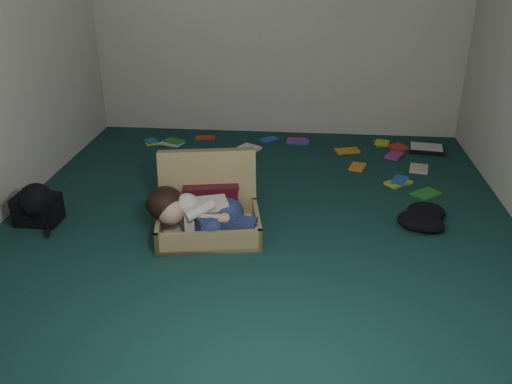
# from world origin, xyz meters

# --- Properties ---
(floor) EXTENTS (4.50, 4.50, 0.00)m
(floor) POSITION_xyz_m (0.00, 0.00, 0.00)
(floor) COLOR #133933
(floor) RESTS_ON ground
(wall_back) EXTENTS (4.50, 0.00, 4.50)m
(wall_back) POSITION_xyz_m (0.00, 2.25, 1.30)
(wall_back) COLOR silver
(wall_back) RESTS_ON ground
(wall_front) EXTENTS (4.50, 0.00, 4.50)m
(wall_front) POSITION_xyz_m (0.00, -2.25, 1.30)
(wall_front) COLOR silver
(wall_front) RESTS_ON ground
(suitcase) EXTENTS (0.87, 0.85, 0.55)m
(suitcase) POSITION_xyz_m (-0.37, -0.05, 0.17)
(suitcase) COLOR #998854
(suitcase) RESTS_ON floor
(person) EXTENTS (0.83, 0.41, 0.34)m
(person) POSITION_xyz_m (-0.39, -0.25, 0.21)
(person) COLOR silver
(person) RESTS_ON suitcase
(maroon_bin) EXTENTS (0.49, 0.42, 0.29)m
(maroon_bin) POSITION_xyz_m (-0.39, 0.15, 0.15)
(maroon_bin) COLOR #4F101D
(maroon_bin) RESTS_ON floor
(backpack) EXTENTS (0.42, 0.34, 0.25)m
(backpack) POSITION_xyz_m (-1.70, -0.12, 0.12)
(backpack) COLOR black
(backpack) RESTS_ON floor
(clothing_pile) EXTENTS (0.55, 0.51, 0.14)m
(clothing_pile) POSITION_xyz_m (1.25, 0.14, 0.07)
(clothing_pile) COLOR black
(clothing_pile) RESTS_ON floor
(paper_tray) EXTENTS (0.39, 0.31, 0.05)m
(paper_tray) POSITION_xyz_m (1.60, 1.78, 0.02)
(paper_tray) COLOR black
(paper_tray) RESTS_ON floor
(book_scatter) EXTENTS (2.94, 1.49, 0.02)m
(book_scatter) POSITION_xyz_m (0.44, 1.57, 0.01)
(book_scatter) COLOR #C4D225
(book_scatter) RESTS_ON floor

